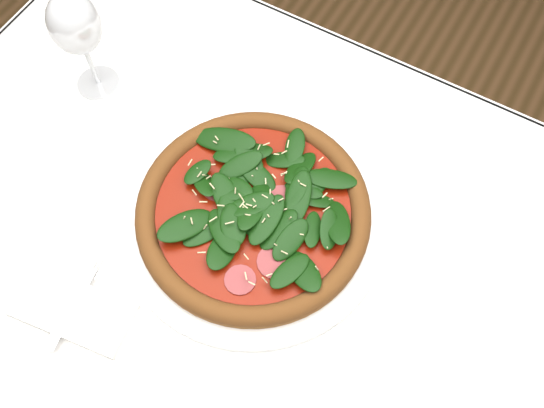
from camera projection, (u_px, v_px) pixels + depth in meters
The scene contains 7 objects.
ground at pixel (271, 365), 1.52m from camera, with size 6.00×6.00×0.00m, color brown.
dining_table at pixel (270, 278), 0.94m from camera, with size 1.21×0.81×0.75m.
plate at pixel (254, 217), 0.86m from camera, with size 0.38×0.38×0.02m.
pizza at pixel (253, 210), 0.84m from camera, with size 0.36×0.36×0.04m.
wine_glass at pixel (75, 26), 0.86m from camera, with size 0.08×0.08×0.19m.
napkin at pixel (73, 310), 0.80m from camera, with size 0.16×0.08×0.01m, color white.
fork at pixel (81, 290), 0.81m from camera, with size 0.04×0.15×0.00m.
Camera 1 is at (0.16, -0.27, 1.54)m, focal length 40.00 mm.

